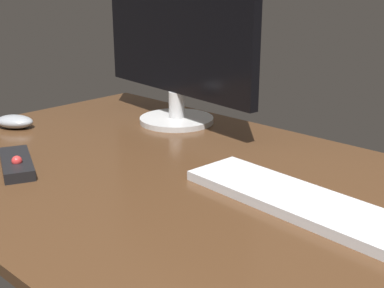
{
  "coord_description": "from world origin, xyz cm",
  "views": [
    {
      "loc": [
        68.42,
        -70.18,
        41.2
      ],
      "look_at": [
        -1.47,
        3.18,
        8.0
      ],
      "focal_mm": 48.85,
      "sensor_mm": 36.0,
      "label": 1
    }
  ],
  "objects": [
    {
      "name": "monitor",
      "position": [
        -30.45,
        27.44,
        27.55
      ],
      "size": [
        58.2,
        20.33,
        48.25
      ],
      "rotation": [
        0.0,
        0.0,
        -0.12
      ],
      "color": "silver",
      "rests_on": "desk"
    },
    {
      "name": "desk",
      "position": [
        0.0,
        0.0,
        1.0
      ],
      "size": [
        140.0,
        84.0,
        2.0
      ],
      "primitive_type": "cube",
      "color": "#4C301C",
      "rests_on": "ground"
    },
    {
      "name": "keyboard",
      "position": [
        24.14,
        3.99,
        2.92
      ],
      "size": [
        46.34,
        16.35,
        1.83
      ],
      "primitive_type": "cube",
      "rotation": [
        0.0,
        0.0,
        -0.07
      ],
      "color": "silver",
      "rests_on": "desk"
    },
    {
      "name": "computer_mouse",
      "position": [
        -57.85,
        -6.0,
        3.72
      ],
      "size": [
        12.17,
        10.68,
        3.45
      ],
      "primitive_type": "ellipsoid",
      "rotation": [
        0.0,
        0.0,
        0.5
      ],
      "color": "#999EA5",
      "rests_on": "desk"
    },
    {
      "name": "media_remote",
      "position": [
        -29.3,
        -21.12,
        3.18
      ],
      "size": [
        18.69,
        12.74,
        3.69
      ],
      "rotation": [
        0.0,
        0.0,
        -0.42
      ],
      "color": "black",
      "rests_on": "desk"
    }
  ]
}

